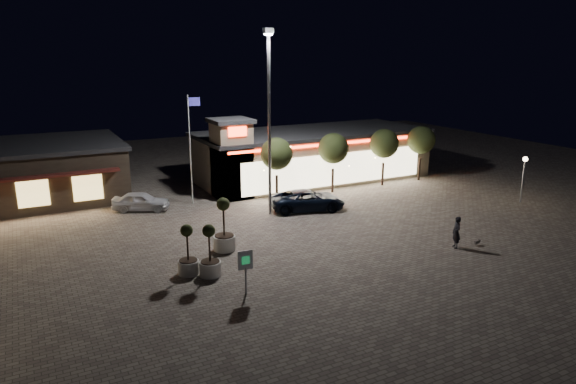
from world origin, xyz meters
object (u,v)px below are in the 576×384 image
pickup_truck (308,200)px  white_sedan (141,201)px  pedestrian (456,232)px  planter_mid (210,260)px  valet_sign (245,264)px  planter_left (188,259)px

pickup_truck → white_sedan: size_ratio=1.33×
pedestrian → planter_mid: size_ratio=0.69×
pedestrian → valet_sign: 12.99m
pickup_truck → planter_mid: size_ratio=1.96×
planter_mid → valet_sign: size_ratio=1.27×
pedestrian → pickup_truck: bearing=-137.6°
white_sedan → planter_left: 12.22m
planter_mid → planter_left: bearing=142.8°
planter_left → valet_sign: (1.71, -3.39, 0.67)m
planter_left → planter_mid: planter_mid is taller
valet_sign → planter_mid: bearing=106.4°
white_sedan → planter_mid: size_ratio=1.47×
pickup_truck → planter_mid: planter_mid is taller
pickup_truck → planter_left: 12.79m
planter_left → planter_mid: bearing=-37.2°
pickup_truck → pedestrian: pedestrian is taller
white_sedan → valet_sign: size_ratio=1.86×
pedestrian → planter_mid: planter_mid is taller
pickup_truck → pedestrian: bearing=-143.6°
planter_left → valet_sign: bearing=-63.2°
white_sedan → valet_sign: (1.48, -15.61, 0.81)m
planter_left → pedestrian: bearing=-13.4°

